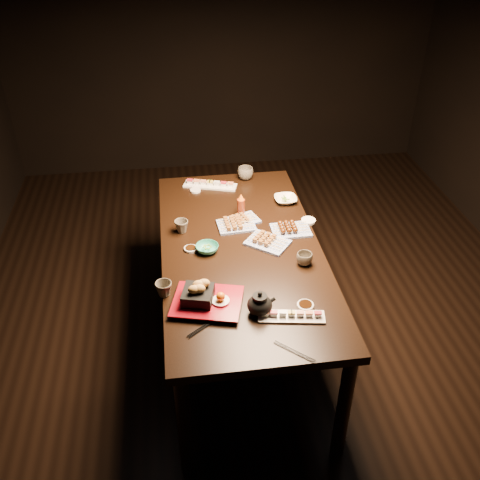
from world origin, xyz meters
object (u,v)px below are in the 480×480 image
tempura_tray (207,295)px  edamame_bowl_cream (285,200)px  edamame_bowl_green (207,248)px  teacup_far_left (181,226)px  yakitori_plate_left (242,218)px  teacup_mid_right (304,259)px  teacup_far_right (245,173)px  condiment_bottle (241,205)px  teacup_near_left (164,289)px  teapot (260,303)px  sushi_platter_far (210,184)px  dining_table (241,298)px  yakitori_plate_right (268,240)px  yakitori_plate_center (236,223)px  sushi_platter_near (291,315)px

tempura_tray → edamame_bowl_cream: bearing=72.4°
edamame_bowl_green → teacup_far_left: teacup_far_left is taller
yakitori_plate_left → teacup_mid_right: teacup_mid_right is taller
teacup_far_right → condiment_bottle: bearing=-101.8°
tempura_tray → teacup_far_left: bearing=112.7°
teacup_near_left → teapot: 0.49m
sushi_platter_far → dining_table: bearing=115.5°
condiment_bottle → edamame_bowl_green: bearing=-124.0°
yakitori_plate_right → yakitori_plate_left: yakitori_plate_right is taller
edamame_bowl_cream → tempura_tray: bearing=-122.5°
yakitori_plate_right → yakitori_plate_center: bearing=166.0°
sushi_platter_near → teacup_near_left: (-0.60, 0.25, 0.02)m
yakitori_plate_center → teacup_far_right: 0.61m
sushi_platter_near → teacup_mid_right: teacup_mid_right is taller
teacup_near_left → teacup_far_right: (0.59, 1.17, 0.00)m
tempura_tray → teacup_far_right: 1.33m
dining_table → yakitori_plate_center: size_ratio=8.15×
teacup_far_right → teacup_far_left: bearing=-127.8°
teacup_near_left → yakitori_plate_center: bearing=52.5°
yakitori_plate_center → teacup_mid_right: 0.53m
edamame_bowl_green → condiment_bottle: (0.24, 0.36, 0.05)m
sushi_platter_far → condiment_bottle: (0.16, -0.39, 0.05)m
yakitori_plate_left → tempura_tray: 0.79m
dining_table → teacup_mid_right: bearing=-20.0°
edamame_bowl_cream → teacup_mid_right: teacup_mid_right is taller
sushi_platter_far → teacup_near_left: bearing=90.3°
teacup_mid_right → teacup_far_right: (-0.17, 1.02, 0.01)m
dining_table → teacup_far_right: teacup_far_right is taller
edamame_bowl_green → teacup_mid_right: bearing=-20.4°
teacup_near_left → condiment_bottle: bearing=55.3°
edamame_bowl_cream → teacup_mid_right: (-0.04, -0.66, 0.02)m
yakitori_plate_left → teacup_far_right: teacup_far_right is taller
yakitori_plate_center → edamame_bowl_cream: bearing=30.7°
yakitori_plate_left → teapot: bearing=-112.1°
edamame_bowl_cream → teacup_far_left: (-0.68, -0.26, 0.02)m
sushi_platter_near → yakitori_plate_right: bearing=99.2°
edamame_bowl_green → teapot: bearing=-69.1°
sushi_platter_far → edamame_bowl_cream: sushi_platter_far is taller
yakitori_plate_left → yakitori_plate_center: bearing=-149.8°
sushi_platter_far → teacup_far_left: size_ratio=4.38×
sushi_platter_near → teacup_near_left: size_ratio=3.80×
yakitori_plate_right → teapot: 0.58m
edamame_bowl_green → teacup_near_left: size_ratio=1.52×
yakitori_plate_center → teacup_far_left: bearing=177.9°
sushi_platter_far → teacup_far_right: (0.25, 0.08, 0.02)m
yakitori_plate_center → condiment_bottle: bearing=66.0°
teacup_mid_right → teacup_far_left: bearing=147.6°
teacup_mid_right → edamame_bowl_cream: bearing=86.8°
teacup_near_left → teapot: teapot is taller
yakitori_plate_right → edamame_bowl_cream: 0.49m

